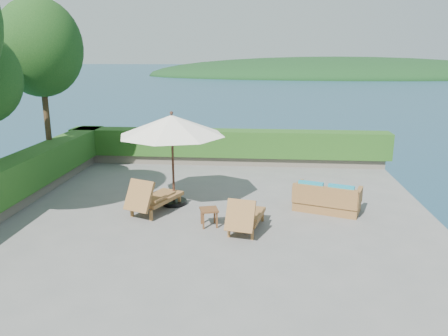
# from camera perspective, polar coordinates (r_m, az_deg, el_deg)

# --- Properties ---
(ground) EXTENTS (12.00, 12.00, 0.00)m
(ground) POSITION_cam_1_polar(r_m,az_deg,el_deg) (11.92, -1.78, -6.06)
(ground) COLOR slate
(ground) RESTS_ON ground
(foundation) EXTENTS (12.00, 12.00, 3.00)m
(foundation) POSITION_cam_1_polar(r_m,az_deg,el_deg) (12.56, -1.73, -12.69)
(foundation) COLOR #4D473D
(foundation) RESTS_ON ocean
(ocean) EXTENTS (600.00, 600.00, 0.00)m
(ocean) POSITION_cam_1_polar(r_m,az_deg,el_deg) (13.29, -1.68, -18.25)
(ocean) COLOR #163145
(ocean) RESTS_ON ground
(offshore_island) EXTENTS (126.00, 57.60, 12.60)m
(offshore_island) POSITION_cam_1_polar(r_m,az_deg,el_deg) (153.08, 14.23, 11.57)
(offshore_island) COLOR #133218
(offshore_island) RESTS_ON ocean
(planter_wall_far) EXTENTS (12.00, 0.60, 0.36)m
(planter_wall_far) POSITION_cam_1_polar(r_m,az_deg,el_deg) (17.20, 0.41, 1.10)
(planter_wall_far) COLOR #6A6255
(planter_wall_far) RESTS_ON ground
(planter_wall_left) EXTENTS (0.60, 12.00, 0.36)m
(planter_wall_left) POSITION_cam_1_polar(r_m,az_deg,el_deg) (13.68, -25.84, -4.03)
(planter_wall_left) COLOR #6A6255
(planter_wall_left) RESTS_ON ground
(hedge_far) EXTENTS (12.40, 0.90, 1.00)m
(hedge_far) POSITION_cam_1_polar(r_m,az_deg,el_deg) (17.06, 0.42, 3.29)
(hedge_far) COLOR #1C4A15
(hedge_far) RESTS_ON planter_wall_far
(hedge_left) EXTENTS (0.90, 12.40, 1.00)m
(hedge_left) POSITION_cam_1_polar(r_m,az_deg,el_deg) (13.50, -26.15, -1.33)
(hedge_left) COLOR #1C4A15
(hedge_left) RESTS_ON planter_wall_left
(tree_far) EXTENTS (2.80, 2.80, 6.03)m
(tree_far) POSITION_cam_1_polar(r_m,az_deg,el_deg) (16.05, -22.94, 14.23)
(tree_far) COLOR #44311A
(tree_far) RESTS_ON ground
(patio_umbrella) EXTENTS (3.28, 3.28, 2.70)m
(patio_umbrella) POSITION_cam_1_polar(r_m,az_deg,el_deg) (12.22, -6.83, 5.44)
(patio_umbrella) COLOR black
(patio_umbrella) RESTS_ON ground
(lounge_left) EXTENTS (1.38, 1.95, 1.04)m
(lounge_left) POSITION_cam_1_polar(r_m,az_deg,el_deg) (12.05, -9.31, -3.83)
(lounge_left) COLOR olive
(lounge_left) RESTS_ON ground
(lounge_right) EXTENTS (0.98, 1.74, 0.95)m
(lounge_right) POSITION_cam_1_polar(r_m,az_deg,el_deg) (10.71, 2.79, -6.28)
(lounge_right) COLOR olive
(lounge_right) RESTS_ON ground
(side_table) EXTENTS (0.54, 0.54, 0.46)m
(side_table) POSITION_cam_1_polar(r_m,az_deg,el_deg) (11.02, -1.97, -5.75)
(side_table) COLOR brown
(side_table) RESTS_ON ground
(wicker_loveseat) EXTENTS (1.96, 1.43, 0.87)m
(wicker_loveseat) POSITION_cam_1_polar(r_m,az_deg,el_deg) (12.37, 13.26, -4.03)
(wicker_loveseat) COLOR olive
(wicker_loveseat) RESTS_ON ground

